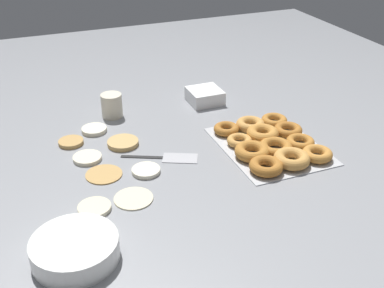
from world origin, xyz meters
name	(u,v)px	position (x,y,z in m)	size (l,w,h in m)	color
ground_plane	(148,156)	(0.00, 0.00, 0.00)	(3.00, 3.00, 0.00)	gray
pancake_0	(123,143)	(0.10, 0.05, 0.01)	(0.10, 0.10, 0.02)	tan
pancake_1	(94,130)	(0.23, 0.12, 0.01)	(0.09, 0.09, 0.01)	silver
pancake_2	(133,198)	(-0.21, 0.11, 0.00)	(0.11, 0.11, 0.01)	beige
pancake_3	(104,174)	(-0.06, 0.16, 0.00)	(0.11, 0.11, 0.01)	tan
pancake_4	(71,142)	(0.17, 0.22, 0.01)	(0.08, 0.08, 0.01)	tan
pancake_5	(146,170)	(-0.09, 0.03, 0.01)	(0.09, 0.09, 0.01)	silver
pancake_6	(87,158)	(0.05, 0.18, 0.01)	(0.09, 0.09, 0.01)	beige
pancake_7	(95,208)	(-0.22, 0.22, 0.01)	(0.09, 0.09, 0.01)	beige
donut_tray	(271,143)	(-0.10, -0.39, 0.02)	(0.39, 0.31, 0.04)	silver
batter_bowl	(75,249)	(-0.39, 0.30, 0.03)	(0.21, 0.21, 0.06)	white
container_stack	(205,96)	(0.32, -0.34, 0.03)	(0.13, 0.13, 0.05)	white
paper_cup	(112,106)	(0.33, 0.04, 0.04)	(0.08, 0.08, 0.09)	beige
spatula	(172,158)	(-0.04, -0.07, 0.00)	(0.14, 0.24, 0.01)	black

